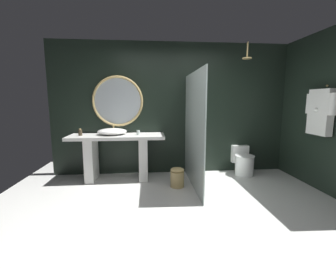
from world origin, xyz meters
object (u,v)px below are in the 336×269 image
object	(u,v)px
hanging_bathrobe	(320,110)
toilet	(243,162)
soap_dispenser	(80,133)
rain_shower_head	(247,56)
tumbler_cup	(138,133)
waste_bin	(177,177)
vessel_sink	(112,132)
round_wall_mirror	(118,101)

from	to	relation	value
hanging_bathrobe	toilet	xyz separation A→B (m)	(-0.82, 0.91, -1.07)
soap_dispenser	rain_shower_head	distance (m)	3.29
hanging_bathrobe	tumbler_cup	bearing A→B (deg)	164.63
hanging_bathrobe	waste_bin	distance (m)	2.54
vessel_sink	waste_bin	xyz separation A→B (m)	(1.16, -0.53, -0.73)
round_wall_mirror	waste_bin	size ratio (longest dim) A/B	2.90
round_wall_mirror	waste_bin	world-z (taller)	round_wall_mirror
round_wall_mirror	rain_shower_head	world-z (taller)	rain_shower_head
hanging_bathrobe	waste_bin	size ratio (longest dim) A/B	2.36
rain_shower_head	hanging_bathrobe	size ratio (longest dim) A/B	0.37
tumbler_cup	soap_dispenser	size ratio (longest dim) A/B	0.70
vessel_sink	soap_dispenser	size ratio (longest dim) A/B	4.20
vessel_sink	waste_bin	bearing A→B (deg)	-24.60
round_wall_mirror	waste_bin	distance (m)	1.84
toilet	vessel_sink	bearing A→B (deg)	-179.10
vessel_sink	round_wall_mirror	distance (m)	0.61
toilet	rain_shower_head	bearing A→B (deg)	-119.11
soap_dispenser	hanging_bathrobe	size ratio (longest dim) A/B	0.16
vessel_sink	hanging_bathrobe	world-z (taller)	hanging_bathrobe
round_wall_mirror	toilet	size ratio (longest dim) A/B	1.77
vessel_sink	round_wall_mirror	world-z (taller)	round_wall_mirror
tumbler_cup	hanging_bathrobe	size ratio (longest dim) A/B	0.11
tumbler_cup	round_wall_mirror	bearing A→B (deg)	141.02
tumbler_cup	rain_shower_head	world-z (taller)	rain_shower_head
toilet	waste_bin	bearing A→B (deg)	-158.12
round_wall_mirror	hanging_bathrobe	bearing A→B (deg)	-18.71
toilet	waste_bin	size ratio (longest dim) A/B	1.63
soap_dispenser	vessel_sink	bearing A→B (deg)	5.92
rain_shower_head	hanging_bathrobe	distance (m)	1.49
tumbler_cup	soap_dispenser	bearing A→B (deg)	179.18
tumbler_cup	rain_shower_head	size ratio (longest dim) A/B	0.31
tumbler_cup	hanging_bathrobe	distance (m)	3.05
round_wall_mirror	soap_dispenser	bearing A→B (deg)	-154.96
tumbler_cup	soap_dispenser	xyz separation A→B (m)	(-1.04, 0.01, 0.01)
round_wall_mirror	toilet	bearing A→B (deg)	-4.72
vessel_sink	soap_dispenser	bearing A→B (deg)	-174.08
waste_bin	round_wall_mirror	bearing A→B (deg)	143.97
tumbler_cup	hanging_bathrobe	bearing A→B (deg)	-15.37
waste_bin	tumbler_cup	bearing A→B (deg)	145.81
rain_shower_head	toilet	world-z (taller)	rain_shower_head
rain_shower_head	hanging_bathrobe	xyz separation A→B (m)	(0.96, -0.66, -0.93)
soap_dispenser	waste_bin	distance (m)	1.92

